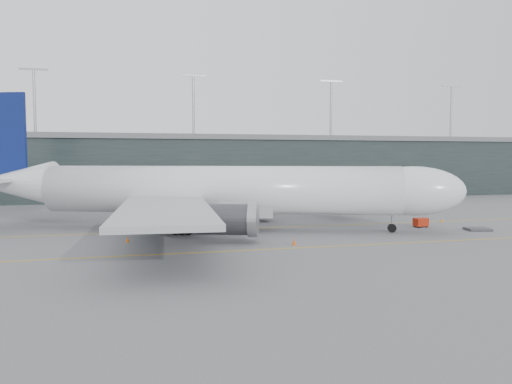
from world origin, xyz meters
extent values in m
plane|color=#535357|center=(0.00, 0.00, 0.00)|extent=(320.00, 320.00, 0.00)
cube|color=#C28F12|center=(0.00, -4.00, 0.01)|extent=(160.00, 0.25, 0.02)
cube|color=#C28F12|center=(0.00, -20.00, 0.01)|extent=(160.00, 0.25, 0.02)
cube|color=#C28F12|center=(5.00, 20.00, 0.01)|extent=(0.25, 60.00, 0.02)
cube|color=black|center=(0.00, 58.00, 7.00)|extent=(240.00, 35.00, 14.00)
cube|color=#5C5F61|center=(0.00, 58.00, 14.60)|extent=(240.00, 36.00, 1.20)
cylinder|color=#9E9EA3|center=(-30.00, 48.00, 22.00)|extent=(0.60, 0.60, 14.00)
cylinder|color=#9E9EA3|center=(5.00, 48.00, 22.00)|extent=(0.60, 0.60, 14.00)
cylinder|color=#9E9EA3|center=(40.00, 48.00, 22.00)|extent=(0.60, 0.60, 14.00)
cylinder|color=#9E9EA3|center=(75.00, 48.00, 22.00)|extent=(0.60, 0.60, 14.00)
cylinder|color=silver|center=(2.13, -4.41, 5.52)|extent=(47.23, 22.55, 6.46)
ellipsoid|color=silver|center=(26.10, -13.19, 5.52)|extent=(14.96, 10.73, 6.46)
cone|color=silver|center=(-25.76, 5.80, 6.25)|extent=(12.90, 9.77, 6.20)
cube|color=#989CA0|center=(1.15, -4.05, 3.02)|extent=(17.45, 10.63, 2.08)
cube|color=black|center=(29.82, -14.56, 6.57)|extent=(3.23, 3.72, 0.83)
cube|color=#989CA0|center=(-6.36, -18.50, 4.48)|extent=(11.52, 30.82, 0.57)
cylinder|color=#38373C|center=(0.68, -14.43, 2.71)|extent=(8.10, 5.93, 3.65)
cube|color=#989CA0|center=(4.75, 11.83, 4.48)|extent=(25.39, 29.94, 0.57)
cylinder|color=#38373C|center=(7.49, 4.17, 2.71)|extent=(8.10, 5.93, 3.65)
cube|color=#091651|center=(-27.23, 6.34, 12.82)|extent=(6.54, 2.82, 12.50)
cube|color=silver|center=(-24.77, 11.54, 6.77)|extent=(10.08, 10.97, 0.36)
cylinder|color=black|center=(23.66, -12.30, 0.57)|extent=(1.22, 0.79, 1.15)
cylinder|color=#9E9EA3|center=(23.66, -12.30, 1.35)|extent=(0.31, 0.31, 2.71)
cylinder|color=black|center=(-3.51, -7.68, 0.68)|extent=(1.45, 0.96, 1.35)
cylinder|color=black|center=(-0.07, 1.72, 0.68)|extent=(1.45, 0.96, 1.35)
cube|color=#28282D|center=(22.35, 1.56, 5.17)|extent=(4.09, 4.39, 2.90)
cube|color=#28282D|center=(24.34, 9.91, 5.17)|extent=(5.65, 13.68, 2.59)
cube|color=#28282D|center=(27.47, 22.99, 5.17)|extent=(5.90, 13.74, 2.69)
cube|color=#28282D|center=(30.60, 36.07, 5.17)|extent=(6.15, 13.80, 2.79)
cylinder|color=#9E9EA3|center=(24.51, 10.61, 1.97)|extent=(0.52, 0.52, 3.93)
cube|color=#38373C|center=(24.51, 10.61, 0.36)|extent=(2.37, 1.99, 0.72)
cylinder|color=#28282D|center=(22.35, 40.50, 5.17)|extent=(4.14, 4.14, 3.10)
cylinder|color=#28282D|center=(22.35, 40.50, 1.86)|extent=(1.86, 1.86, 3.72)
cube|color=#AC230C|center=(30.15, -8.83, 0.74)|extent=(2.05, 1.45, 1.13)
cylinder|color=black|center=(29.52, -9.35, 0.17)|extent=(0.36, 0.17, 0.35)
cylinder|color=black|center=(30.90, -9.18, 0.17)|extent=(0.36, 0.17, 0.35)
cylinder|color=black|center=(29.41, -8.49, 0.17)|extent=(0.36, 0.17, 0.35)
cylinder|color=black|center=(30.79, -8.31, 0.17)|extent=(0.36, 0.17, 0.35)
cube|color=#36353A|center=(35.86, -13.58, 0.18)|extent=(3.48, 3.00, 0.31)
cube|color=#38373C|center=(-4.04, 9.71, 0.14)|extent=(2.22, 1.93, 0.19)
cube|color=#ABAEB7|center=(-4.04, 9.71, 1.01)|extent=(1.82, 1.75, 1.44)
cube|color=navy|center=(-4.04, 9.71, 1.76)|extent=(1.88, 1.81, 0.08)
cube|color=#38373C|center=(-3.18, 10.60, 0.17)|extent=(2.49, 2.10, 0.23)
cube|color=#9DA1A9|center=(-3.18, 10.60, 1.19)|extent=(2.03, 1.93, 1.70)
cube|color=navy|center=(-3.18, 10.60, 2.08)|extent=(2.09, 1.99, 0.09)
cube|color=#38373C|center=(-0.92, 11.45, 0.13)|extent=(2.20, 2.03, 0.18)
cube|color=silver|center=(-0.92, 11.45, 0.93)|extent=(1.84, 1.80, 1.33)
cube|color=navy|center=(-0.92, 11.45, 1.63)|extent=(1.90, 1.86, 0.07)
cone|color=orange|center=(36.27, -4.95, 0.31)|extent=(0.39, 0.39, 0.62)
cone|color=#D74E0B|center=(8.03, -18.29, 0.38)|extent=(0.48, 0.48, 0.76)
cone|color=#ED500D|center=(8.18, 12.56, 0.35)|extent=(0.44, 0.44, 0.70)
cone|color=orange|center=(-10.27, -11.68, 0.33)|extent=(0.41, 0.41, 0.66)
camera|label=1|loc=(-9.84, -71.32, 9.94)|focal=35.00mm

